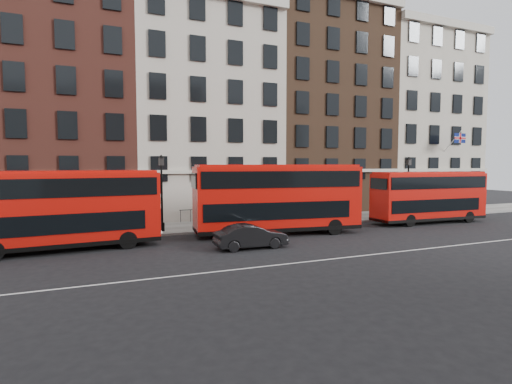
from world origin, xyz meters
name	(u,v)px	position (x,y,z in m)	size (l,w,h in m)	color
ground	(290,253)	(0.00, 0.00, 0.00)	(120.00, 120.00, 0.00)	black
pavement	(227,225)	(0.00, 10.50, 0.07)	(80.00, 5.00, 0.15)	gray
kerb	(239,230)	(0.00, 8.00, 0.08)	(80.00, 0.30, 0.16)	gray
road_centre_line	(309,261)	(0.00, -2.00, 0.01)	(70.00, 0.12, 0.01)	white
building_terrace	(198,106)	(-0.31, 17.88, 10.24)	(64.00, 11.95, 22.00)	beige
bus_b	(59,208)	(-11.49, 5.51, 2.39)	(10.76, 3.25, 4.46)	red
bus_c	(277,197)	(1.90, 5.52, 2.57)	(11.63, 4.10, 4.78)	red
bus_d	(429,196)	(15.66, 5.51, 2.25)	(10.09, 2.84, 4.20)	red
car_front	(251,236)	(-1.48, 2.03, 0.69)	(1.46, 4.19, 1.38)	black
lamp_post_left	(162,189)	(-5.29, 9.03, 3.08)	(0.44, 0.44, 5.33)	black
lamp_post_right	(408,184)	(16.50, 8.70, 3.08)	(0.44, 0.44, 5.33)	black
traffic_light	(467,189)	(23.72, 8.53, 2.45)	(0.25, 0.45, 3.27)	black
iron_railings	(219,214)	(0.00, 12.70, 0.65)	(6.60, 0.06, 1.00)	black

